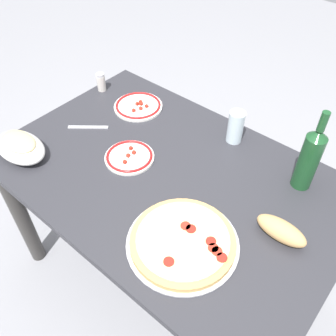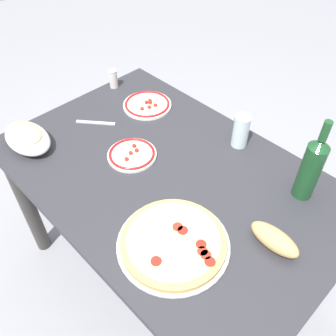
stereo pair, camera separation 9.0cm
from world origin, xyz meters
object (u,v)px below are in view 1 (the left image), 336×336
object	(u,v)px
side_plate_near	(138,106)
side_plate_far	(129,157)
pepperoni_pizza	(183,241)
spice_shaker	(101,82)
water_glass	(236,127)
wine_bottle	(310,158)
baked_pasta_dish	(20,146)
dining_table	(168,195)
bread_loaf	(281,230)

from	to	relation	value
side_plate_near	side_plate_far	distance (m)	0.33
pepperoni_pizza	spice_shaker	bearing A→B (deg)	-26.98
pepperoni_pizza	side_plate_far	bearing A→B (deg)	-23.01
water_glass	wine_bottle	bearing A→B (deg)	171.09
side_plate_far	pepperoni_pizza	bearing A→B (deg)	156.99
baked_pasta_dish	water_glass	xyz separation A→B (m)	(-0.58, -0.61, 0.03)
dining_table	baked_pasta_dish	distance (m)	0.60
wine_bottle	water_glass	xyz separation A→B (m)	(0.32, -0.05, -0.06)
baked_pasta_dish	side_plate_near	world-z (taller)	baked_pasta_dish
pepperoni_pizza	water_glass	bearing A→B (deg)	-73.69
side_plate_near	side_plate_far	bearing A→B (deg)	127.81
dining_table	side_plate_far	bearing A→B (deg)	11.20
bread_loaf	side_plate_far	bearing A→B (deg)	4.70
pepperoni_pizza	side_plate_near	size ratio (longest dim) A/B	1.62
wine_bottle	water_glass	world-z (taller)	wine_bottle
side_plate_far	bread_loaf	xyz separation A→B (m)	(-0.62, -0.05, 0.02)
pepperoni_pizza	bread_loaf	distance (m)	0.31
dining_table	spice_shaker	bearing A→B (deg)	-20.24
wine_bottle	bread_loaf	bearing A→B (deg)	101.66
baked_pasta_dish	wine_bottle	size ratio (longest dim) A/B	0.75
baked_pasta_dish	water_glass	world-z (taller)	water_glass
pepperoni_pizza	side_plate_near	xyz separation A→B (m)	(0.60, -0.43, -0.01)
dining_table	spice_shaker	size ratio (longest dim) A/B	14.94
spice_shaker	water_glass	bearing A→B (deg)	-171.88
dining_table	water_glass	bearing A→B (deg)	-104.02
dining_table	baked_pasta_dish	size ratio (longest dim) A/B	5.42
wine_bottle	baked_pasta_dish	bearing A→B (deg)	31.65
pepperoni_pizza	wine_bottle	size ratio (longest dim) A/B	1.11
pepperoni_pizza	baked_pasta_dish	distance (m)	0.74
pepperoni_pizza	water_glass	size ratio (longest dim) A/B	2.61
side_plate_far	dining_table	bearing A→B (deg)	-168.80
pepperoni_pizza	water_glass	world-z (taller)	water_glass
wine_bottle	bread_loaf	distance (m)	0.28
pepperoni_pizza	bread_loaf	world-z (taller)	bread_loaf
side_plate_near	bread_loaf	bearing A→B (deg)	165.46
dining_table	wine_bottle	bearing A→B (deg)	-145.81
side_plate_far	spice_shaker	bearing A→B (deg)	-30.39
water_glass	bread_loaf	world-z (taller)	water_glass
pepperoni_pizza	spice_shaker	xyz separation A→B (m)	(0.83, -0.42, 0.03)
baked_pasta_dish	bread_loaf	distance (m)	1.00
baked_pasta_dish	side_plate_far	distance (m)	0.42
wine_bottle	water_glass	size ratio (longest dim) A/B	2.34
wine_bottle	spice_shaker	distance (m)	1.00
spice_shaker	dining_table	bearing A→B (deg)	159.76
baked_pasta_dish	side_plate_near	xyz separation A→B (m)	(-0.13, -0.52, -0.03)
pepperoni_pizza	bread_loaf	bearing A→B (deg)	-134.46
water_glass	bread_loaf	size ratio (longest dim) A/B	0.81
spice_shaker	bread_loaf	bearing A→B (deg)	168.99
spice_shaker	pepperoni_pizza	bearing A→B (deg)	153.02
wine_bottle	bread_loaf	world-z (taller)	wine_bottle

